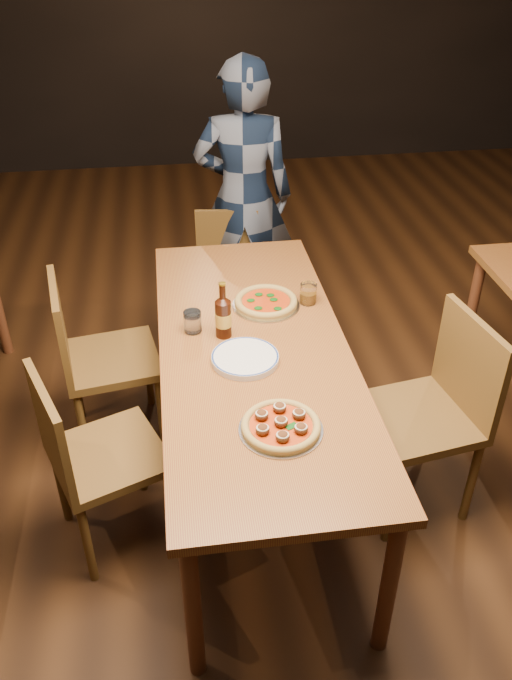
{
  "coord_description": "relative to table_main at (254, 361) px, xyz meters",
  "views": [
    {
      "loc": [
        -0.32,
        -2.28,
        2.35
      ],
      "look_at": [
        0.0,
        -0.05,
        0.82
      ],
      "focal_mm": 35.0,
      "sensor_mm": 36.0,
      "label": 1
    }
  ],
  "objects": [
    {
      "name": "amber_glass",
      "position": [
        0.3,
        0.33,
        0.12
      ],
      "size": [
        0.08,
        0.08,
        0.1
      ],
      "primitive_type": "cylinder",
      "color": "#955710",
      "rests_on": "table_main"
    },
    {
      "name": "chair_main_sw",
      "position": [
        -0.65,
        0.4,
        -0.2
      ],
      "size": [
        0.51,
        0.51,
        0.95
      ],
      "primitive_type": null,
      "rotation": [
        0.0,
        0.0,
        1.74
      ],
      "color": "brown",
      "rests_on": "ground"
    },
    {
      "name": "chair_end",
      "position": [
        0.01,
        1.23,
        -0.27
      ],
      "size": [
        0.42,
        0.42,
        0.81
      ],
      "primitive_type": null,
      "rotation": [
        0.0,
        0.0,
        -0.13
      ],
      "color": "brown",
      "rests_on": "ground"
    },
    {
      "name": "water_glass",
      "position": [
        -0.25,
        0.16,
        0.12
      ],
      "size": [
        0.08,
        0.08,
        0.1
      ],
      "primitive_type": "cylinder",
      "color": "white",
      "rests_on": "table_main"
    },
    {
      "name": "ground",
      "position": [
        0.0,
        0.0,
        -0.68
      ],
      "size": [
        9.0,
        9.0,
        0.0
      ],
      "primitive_type": "plane",
      "color": "black"
    },
    {
      "name": "table_main",
      "position": [
        0.0,
        0.0,
        0.0
      ],
      "size": [
        0.8,
        2.0,
        0.75
      ],
      "color": "maroon",
      "rests_on": "ground"
    },
    {
      "name": "room_shell",
      "position": [
        0.0,
        0.0,
        1.18
      ],
      "size": [
        9.0,
        9.0,
        9.0
      ],
      "color": "black",
      "rests_on": "ground"
    },
    {
      "name": "pizza_meatball",
      "position": [
        0.02,
        -0.53,
        0.09
      ],
      "size": [
        0.3,
        0.3,
        0.06
      ],
      "rotation": [
        0.0,
        0.0,
        0.16
      ],
      "color": "#B7B7BF",
      "rests_on": "table_main"
    },
    {
      "name": "chair_main_nw",
      "position": [
        -0.63,
        -0.26,
        -0.22
      ],
      "size": [
        0.56,
        0.56,
        0.92
      ],
      "primitive_type": null,
      "rotation": [
        0.0,
        0.0,
        1.95
      ],
      "color": "brown",
      "rests_on": "ground"
    },
    {
      "name": "plate_stack",
      "position": [
        -0.05,
        -0.09,
        0.09
      ],
      "size": [
        0.28,
        0.28,
        0.03
      ],
      "primitive_type": "cylinder",
      "color": "white",
      "rests_on": "table_main"
    },
    {
      "name": "chair_main_e",
      "position": [
        0.67,
        -0.24,
        -0.19
      ],
      "size": [
        0.52,
        0.52,
        0.98
      ],
      "primitive_type": null,
      "rotation": [
        0.0,
        0.0,
        -1.4
      ],
      "color": "brown",
      "rests_on": "ground"
    },
    {
      "name": "pizza_margherita",
      "position": [
        0.1,
        0.33,
        0.09
      ],
      "size": [
        0.31,
        0.31,
        0.04
      ],
      "rotation": [
        0.0,
        0.0,
        -0.07
      ],
      "color": "#B7B7BF",
      "rests_on": "table_main"
    },
    {
      "name": "diner",
      "position": [
        0.14,
        1.5,
        0.14
      ],
      "size": [
        0.65,
        0.47,
        1.64
      ],
      "primitive_type": "imported",
      "rotation": [
        0.0,
        0.0,
        3.0
      ],
      "color": "black",
      "rests_on": "ground"
    },
    {
      "name": "beer_bottle",
      "position": [
        -0.12,
        0.11,
        0.16
      ],
      "size": [
        0.07,
        0.07,
        0.25
      ],
      "rotation": [
        0.0,
        0.0,
        0.33
      ],
      "color": "black",
      "rests_on": "table_main"
    }
  ]
}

